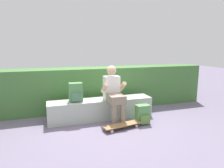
# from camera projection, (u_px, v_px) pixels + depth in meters

# --- Properties ---
(ground_plane) EXTENTS (24.00, 24.00, 0.00)m
(ground_plane) POSITION_uv_depth(u_px,v_px,m) (106.00, 124.00, 4.14)
(ground_plane) COLOR slate
(bench_main) EXTENTS (2.32, 0.47, 0.44)m
(bench_main) POSITION_uv_depth(u_px,v_px,m) (101.00, 109.00, 4.47)
(bench_main) COLOR #A8B3A5
(bench_main) RESTS_ON ground
(person_skater) EXTENTS (0.49, 0.62, 1.19)m
(person_skater) POSITION_uv_depth(u_px,v_px,m) (114.00, 92.00, 4.26)
(person_skater) COLOR white
(person_skater) RESTS_ON ground
(skateboard_near_person) EXTENTS (0.82, 0.34, 0.09)m
(skateboard_near_person) POSITION_uv_depth(u_px,v_px,m) (123.00, 125.00, 3.91)
(skateboard_near_person) COLOR olive
(skateboard_near_person) RESTS_ON ground
(backpack_on_bench) EXTENTS (0.28, 0.23, 0.40)m
(backpack_on_bench) POSITION_uv_depth(u_px,v_px,m) (76.00, 93.00, 4.22)
(backpack_on_bench) COLOR #51894C
(backpack_on_bench) RESTS_ON bench_main
(backpack_on_ground) EXTENTS (0.28, 0.23, 0.40)m
(backpack_on_ground) POSITION_uv_depth(u_px,v_px,m) (143.00, 115.00, 4.16)
(backpack_on_ground) COLOR #51894C
(backpack_on_ground) RESTS_ON ground
(hedge_row) EXTENTS (6.47, 0.70, 1.07)m
(hedge_row) POSITION_uv_depth(u_px,v_px,m) (87.00, 88.00, 5.16)
(hedge_row) COLOR #417036
(hedge_row) RESTS_ON ground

